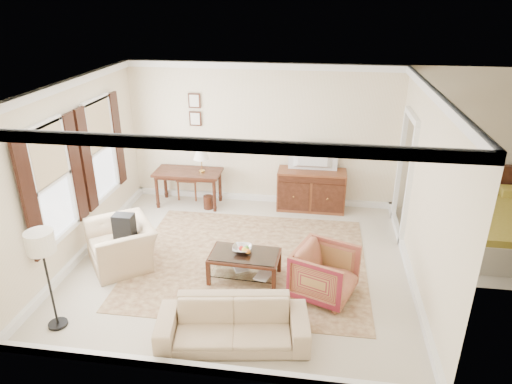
% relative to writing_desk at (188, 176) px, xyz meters
% --- Properties ---
extents(room_shell, '(5.51, 5.01, 2.91)m').
position_rel_writing_desk_xyz_m(room_shell, '(1.48, -2.06, 1.83)').
color(room_shell, beige).
rests_on(room_shell, ground).
extents(annex_bedroom, '(3.00, 2.70, 2.90)m').
position_rel_writing_desk_xyz_m(annex_bedroom, '(5.97, -0.91, -0.30)').
color(annex_bedroom, beige).
rests_on(annex_bedroom, ground).
extents(window_front, '(0.12, 1.56, 1.80)m').
position_rel_writing_desk_xyz_m(window_front, '(-1.22, -2.76, 0.91)').
color(window_front, '#CCB284').
rests_on(window_front, room_shell).
extents(window_rear, '(0.12, 1.56, 1.80)m').
position_rel_writing_desk_xyz_m(window_rear, '(-1.22, -1.16, 0.91)').
color(window_rear, '#CCB284').
rests_on(window_rear, room_shell).
extents(doorway, '(0.10, 1.12, 2.25)m').
position_rel_writing_desk_xyz_m(doorway, '(4.19, -0.56, 0.44)').
color(doorway, white).
rests_on(doorway, room_shell).
extents(rug, '(3.87, 3.32, 0.01)m').
position_rel_writing_desk_xyz_m(rug, '(1.60, -2.02, -0.63)').
color(rug, '#572B1D').
rests_on(rug, room_shell).
extents(writing_desk, '(1.37, 0.68, 0.75)m').
position_rel_writing_desk_xyz_m(writing_desk, '(0.00, 0.00, 0.00)').
color(writing_desk, '#472114').
rests_on(writing_desk, room_shell).
extents(desk_chair, '(0.53, 0.53, 1.05)m').
position_rel_writing_desk_xyz_m(desk_chair, '(-0.10, 0.35, -0.11)').
color(desk_chair, brown).
rests_on(desk_chair, room_shell).
extents(desk_lamp, '(0.32, 0.32, 0.50)m').
position_rel_writing_desk_xyz_m(desk_lamp, '(0.30, -0.00, 0.36)').
color(desk_lamp, silver).
rests_on(desk_lamp, writing_desk).
extents(framed_prints, '(0.25, 0.04, 0.68)m').
position_rel_writing_desk_xyz_m(framed_prints, '(0.10, 0.41, 1.30)').
color(framed_prints, '#472114').
rests_on(framed_prints, room_shell).
extents(sideboard, '(1.37, 0.53, 0.84)m').
position_rel_writing_desk_xyz_m(sideboard, '(2.54, 0.15, -0.22)').
color(sideboard, brown).
rests_on(sideboard, room_shell).
extents(tv, '(0.93, 0.54, 0.12)m').
position_rel_writing_desk_xyz_m(tv, '(2.54, 0.13, 0.67)').
color(tv, black).
rests_on(tv, sideboard).
extents(coffee_table, '(1.10, 0.67, 0.45)m').
position_rel_writing_desk_xyz_m(coffee_table, '(1.61, -2.54, -0.29)').
color(coffee_table, '#472114').
rests_on(coffee_table, room_shell).
extents(fruit_bowl, '(0.42, 0.42, 0.10)m').
position_rel_writing_desk_xyz_m(fruit_bowl, '(1.57, -2.47, -0.13)').
color(fruit_bowl, silver).
rests_on(fruit_bowl, coffee_table).
extents(book_a, '(0.27, 0.16, 0.38)m').
position_rel_writing_desk_xyz_m(book_a, '(1.44, -2.55, -0.46)').
color(book_a, brown).
rests_on(book_a, coffee_table).
extents(book_b, '(0.27, 0.11, 0.38)m').
position_rel_writing_desk_xyz_m(book_b, '(1.82, -2.64, -0.46)').
color(book_b, brown).
rests_on(book_b, coffee_table).
extents(striped_armchair, '(1.02, 1.05, 0.85)m').
position_rel_writing_desk_xyz_m(striped_armchair, '(2.84, -2.79, -0.21)').
color(striped_armchair, maroon).
rests_on(striped_armchair, room_shell).
extents(club_armchair, '(1.23, 1.30, 0.96)m').
position_rel_writing_desk_xyz_m(club_armchair, '(-0.45, -2.40, -0.16)').
color(club_armchair, tan).
rests_on(club_armchair, room_shell).
extents(backpack, '(0.31, 0.37, 0.40)m').
position_rel_writing_desk_xyz_m(backpack, '(-0.37, -2.37, 0.09)').
color(backpack, black).
rests_on(backpack, club_armchair).
extents(sofa, '(1.97, 0.84, 0.75)m').
position_rel_writing_desk_xyz_m(sofa, '(1.70, -3.95, -0.26)').
color(sofa, tan).
rests_on(sofa, room_shell).
extents(floor_lamp, '(0.35, 0.35, 1.43)m').
position_rel_writing_desk_xyz_m(floor_lamp, '(-0.70, -3.99, 0.55)').
color(floor_lamp, black).
rests_on(floor_lamp, room_shell).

